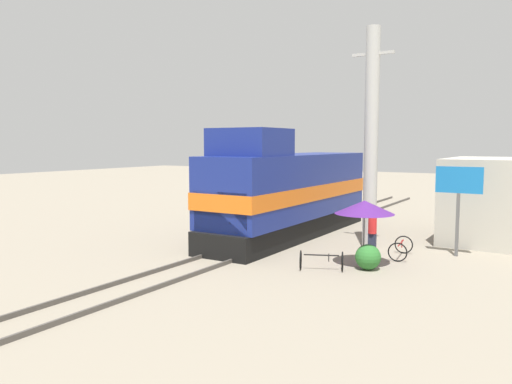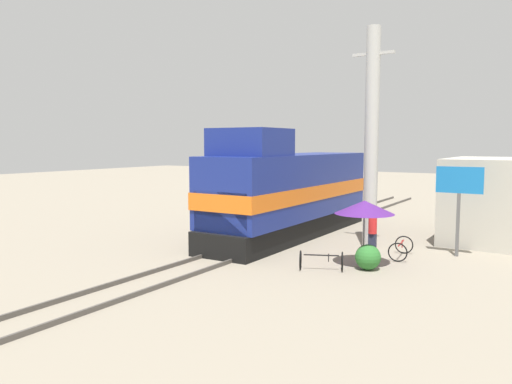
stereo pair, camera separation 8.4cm
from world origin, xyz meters
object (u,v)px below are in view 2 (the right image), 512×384
object	(u,v)px
locomotive	(288,193)
bicycle	(401,248)
utility_pole	(372,139)
person_bystander	(373,230)
billboard_sign	(459,189)
bicycle_spare	(321,260)
vendor_umbrella	(364,207)

from	to	relation	value
locomotive	bicycle	xyz separation A→B (m)	(5.94, -1.57, -1.78)
utility_pole	person_bystander	xyz separation A→B (m)	(0.54, -1.20, -3.70)
billboard_sign	person_bystander	world-z (taller)	billboard_sign
utility_pole	bicycle_spare	size ratio (longest dim) A/B	5.58
locomotive	vendor_umbrella	world-z (taller)	locomotive
vendor_umbrella	person_bystander	xyz separation A→B (m)	(-0.33, 1.95, -1.18)
bicycle	bicycle_spare	size ratio (longest dim) A/B	1.02
utility_pole	vendor_umbrella	world-z (taller)	utility_pole
utility_pole	bicycle	distance (m)	4.76
person_bystander	bicycle_spare	world-z (taller)	person_bystander
utility_pole	vendor_umbrella	size ratio (longest dim) A/B	3.84
utility_pole	bicycle	world-z (taller)	utility_pole
billboard_sign	person_bystander	size ratio (longest dim) A/B	1.95
vendor_umbrella	bicycle_spare	xyz separation A→B (m)	(-1.06, -1.40, -1.84)
locomotive	utility_pole	bearing A→B (deg)	-6.92
billboard_sign	bicycle_spare	world-z (taller)	billboard_sign
vendor_umbrella	bicycle	distance (m)	2.89
locomotive	billboard_sign	world-z (taller)	locomotive
utility_pole	locomotive	bearing A→B (deg)	173.08
billboard_sign	bicycle	world-z (taller)	billboard_sign
locomotive	person_bystander	distance (m)	5.24
utility_pole	bicycle	size ratio (longest dim) A/B	5.48
billboard_sign	bicycle_spare	distance (m)	6.60
person_bystander	bicycle	distance (m)	1.30
person_bystander	bicycle_spare	size ratio (longest dim) A/B	1.10
locomotive	person_bystander	world-z (taller)	locomotive
billboard_sign	person_bystander	bearing A→B (deg)	-151.93
person_bystander	bicycle_spare	distance (m)	3.49
locomotive	billboard_sign	distance (m)	7.80
locomotive	billboard_sign	size ratio (longest dim) A/B	3.46
locomotive	bicycle	world-z (taller)	locomotive
utility_pole	person_bystander	size ratio (longest dim) A/B	5.08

